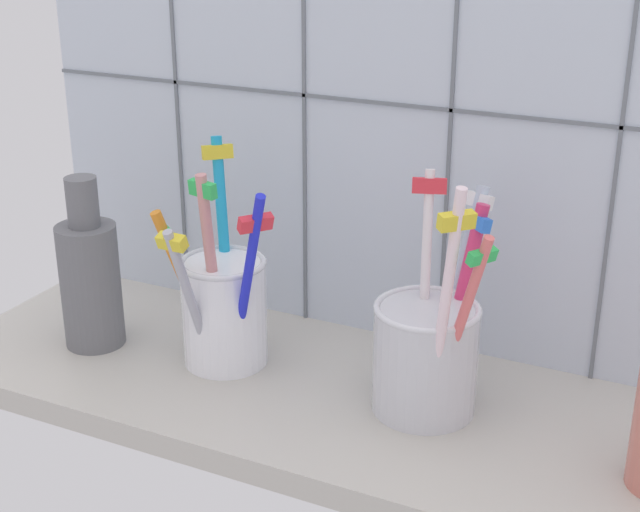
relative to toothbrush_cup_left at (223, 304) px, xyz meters
The scene contains 5 objects.
counter_slab 10.68cm from the toothbrush_cup_left, ahead, with size 64.00×22.00×2.00cm, color #BCB7AD.
tile_wall_back 20.97cm from the toothbrush_cup_left, 52.88° to the left, with size 64.00×2.20×45.00cm.
toothbrush_cup_left is the anchor object (origin of this frame).
toothbrush_cup_right 17.48cm from the toothbrush_cup_left, ahead, with size 9.47×12.20×19.14cm.
ceramic_vase 12.02cm from the toothbrush_cup_left, behind, with size 5.06×5.06×14.88cm.
Camera 1 is at (27.95, -56.94, 38.57)cm, focal length 51.67 mm.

